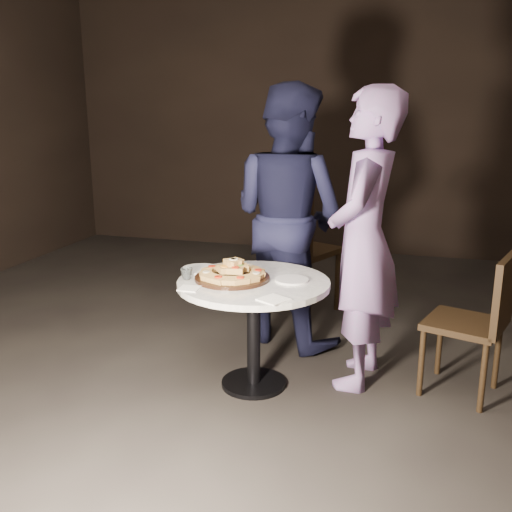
# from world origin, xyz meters

# --- Properties ---
(floor) EXTENTS (7.00, 7.00, 0.00)m
(floor) POSITION_xyz_m (0.00, 0.00, 0.00)
(floor) COLOR black
(floor) RESTS_ON ground
(table) EXTENTS (1.05, 1.05, 0.65)m
(table) POSITION_xyz_m (0.14, 0.03, 0.53)
(table) COLOR black
(table) RESTS_ON ground
(serving_board) EXTENTS (0.44, 0.44, 0.02)m
(serving_board) POSITION_xyz_m (0.02, 0.02, 0.66)
(serving_board) COLOR black
(serving_board) RESTS_ON table
(focaccia_pile) EXTENTS (0.38, 0.38, 0.10)m
(focaccia_pile) POSITION_xyz_m (0.02, 0.02, 0.70)
(focaccia_pile) COLOR #B98C47
(focaccia_pile) RESTS_ON serving_board
(plate_left) EXTENTS (0.24, 0.24, 0.01)m
(plate_left) POSITION_xyz_m (-0.23, 0.14, 0.66)
(plate_left) COLOR white
(plate_left) RESTS_ON table
(plate_right) EXTENTS (0.21, 0.21, 0.01)m
(plate_right) POSITION_xyz_m (0.35, 0.08, 0.66)
(plate_right) COLOR white
(plate_right) RESTS_ON table
(water_glass) EXTENTS (0.09, 0.09, 0.07)m
(water_glass) POSITION_xyz_m (-0.23, -0.05, 0.68)
(water_glass) COLOR silver
(water_glass) RESTS_ON table
(napkin_near) EXTENTS (0.11, 0.11, 0.01)m
(napkin_near) POSITION_xyz_m (-0.15, -0.21, 0.65)
(napkin_near) COLOR white
(napkin_near) RESTS_ON table
(napkin_far) EXTENTS (0.18, 0.18, 0.01)m
(napkin_far) POSITION_xyz_m (0.33, -0.27, 0.65)
(napkin_far) COLOR white
(napkin_far) RESTS_ON table
(chair_far) EXTENTS (0.63, 0.64, 1.01)m
(chair_far) POSITION_xyz_m (0.12, 1.29, 0.58)
(chair_far) COLOR black
(chair_far) RESTS_ON ground
(chair_right) EXTENTS (0.51, 0.50, 0.84)m
(chair_right) POSITION_xyz_m (1.38, 0.25, 0.48)
(chair_right) COLOR black
(chair_right) RESTS_ON ground
(diner_navy) EXTENTS (1.06, 0.97, 1.76)m
(diner_navy) POSITION_xyz_m (0.16, 0.80, 0.88)
(diner_navy) COLOR black
(diner_navy) RESTS_ON ground
(diner_teal) EXTENTS (0.46, 0.66, 1.72)m
(diner_teal) POSITION_xyz_m (0.72, 0.28, 0.86)
(diner_teal) COLOR #7C63A0
(diner_teal) RESTS_ON ground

